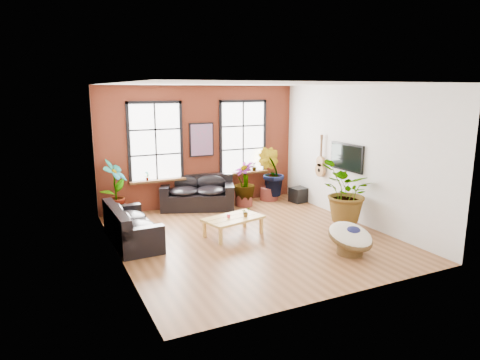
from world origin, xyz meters
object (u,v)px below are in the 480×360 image
at_px(coffee_table, 233,219).
at_px(papasan_chair, 350,237).
at_px(sofa_left, 130,227).
at_px(sofa_back, 198,193).

xyz_separation_m(coffee_table, papasan_chair, (1.72, -2.12, -0.03)).
height_order(coffee_table, papasan_chair, papasan_chair).
xyz_separation_m(sofa_left, papasan_chair, (4.02, -2.67, -0.01)).
height_order(sofa_back, papasan_chair, sofa_back).
relative_size(sofa_back, sofa_left, 1.07).
bearing_deg(coffee_table, sofa_back, 74.75).
bearing_deg(papasan_chair, sofa_back, 97.43).
distance_m(sofa_back, papasan_chair, 5.03).
height_order(sofa_back, coffee_table, sofa_back).
xyz_separation_m(sofa_left, coffee_table, (2.30, -0.55, 0.01)).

